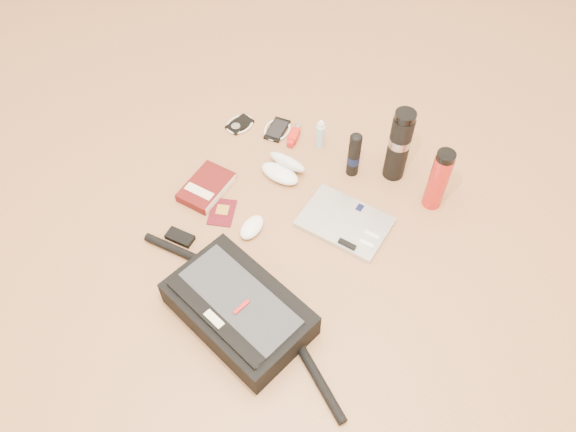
{
  "coord_description": "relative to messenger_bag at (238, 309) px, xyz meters",
  "views": [
    {
      "loc": [
        0.47,
        -0.95,
        1.58
      ],
      "look_at": [
        -0.0,
        0.08,
        0.06
      ],
      "focal_mm": 35.0,
      "sensor_mm": 36.0,
      "label": 1
    }
  ],
  "objects": [
    {
      "name": "ground",
      "position": [
        -0.01,
        0.3,
        -0.06
      ],
      "size": [
        4.0,
        4.0,
        0.0
      ],
      "primitive_type": "plane",
      "color": "#A16D43",
      "rests_on": "ground"
    },
    {
      "name": "messenger_bag",
      "position": [
        0.0,
        0.0,
        0.0
      ],
      "size": [
        0.84,
        0.4,
        0.12
      ],
      "rotation": [
        0.0,
        0.0,
        -0.34
      ],
      "color": "black",
      "rests_on": "ground"
    },
    {
      "name": "laptop",
      "position": [
        0.17,
        0.47,
        -0.05
      ],
      "size": [
        0.32,
        0.24,
        0.03
      ],
      "rotation": [
        0.0,
        0.0,
        -0.12
      ],
      "color": "silver",
      "rests_on": "ground"
    },
    {
      "name": "book",
      "position": [
        -0.34,
        0.4,
        -0.04
      ],
      "size": [
        0.15,
        0.21,
        0.04
      ],
      "rotation": [
        0.0,
        0.0,
        -0.1
      ],
      "color": "#490C0C",
      "rests_on": "ground"
    },
    {
      "name": "passport",
      "position": [
        -0.24,
        0.33,
        -0.05
      ],
      "size": [
        0.12,
        0.14,
        0.01
      ],
      "rotation": [
        0.0,
        0.0,
        0.28
      ],
      "color": "#4D0A13",
      "rests_on": "ground"
    },
    {
      "name": "mouse",
      "position": [
        -0.11,
        0.31,
        -0.04
      ],
      "size": [
        0.07,
        0.12,
        0.04
      ],
      "rotation": [
        0.0,
        0.0,
        -0.09
      ],
      "color": "white",
      "rests_on": "ground"
    },
    {
      "name": "sunglasses_case",
      "position": [
        -0.12,
        0.59,
        -0.02
      ],
      "size": [
        0.17,
        0.15,
        0.09
      ],
      "rotation": [
        0.0,
        0.0,
        -0.17
      ],
      "color": "white",
      "rests_on": "ground"
    },
    {
      "name": "ipod",
      "position": [
        -0.39,
        0.75,
        -0.05
      ],
      "size": [
        0.11,
        0.12,
        0.01
      ],
      "rotation": [
        0.0,
        0.0,
        -0.3
      ],
      "color": "black",
      "rests_on": "ground"
    },
    {
      "name": "phone",
      "position": [
        -0.24,
        0.78,
        -0.05
      ],
      "size": [
        0.1,
        0.13,
        0.01
      ],
      "rotation": [
        0.0,
        0.0,
        0.04
      ],
      "color": "black",
      "rests_on": "ground"
    },
    {
      "name": "inhaler",
      "position": [
        -0.16,
        0.77,
        -0.04
      ],
      "size": [
        0.04,
        0.12,
        0.03
      ],
      "rotation": [
        0.0,
        0.0,
        0.13
      ],
      "color": "red",
      "rests_on": "ground"
    },
    {
      "name": "spray_bottle",
      "position": [
        -0.06,
        0.78,
        0.0
      ],
      "size": [
        0.04,
        0.04,
        0.13
      ],
      "rotation": [
        0.0,
        0.0,
        -0.06
      ],
      "color": "#9BC0D2",
      "rests_on": "ground"
    },
    {
      "name": "aerosol_can",
      "position": [
        0.1,
        0.7,
        0.04
      ],
      "size": [
        0.06,
        0.06,
        0.19
      ],
      "rotation": [
        0.0,
        0.0,
        0.24
      ],
      "color": "black",
      "rests_on": "ground"
    },
    {
      "name": "thermos_black",
      "position": [
        0.24,
        0.76,
        0.1
      ],
      "size": [
        0.08,
        0.08,
        0.3
      ],
      "rotation": [
        0.0,
        0.0,
        -0.03
      ],
      "color": "black",
      "rests_on": "ground"
    },
    {
      "name": "thermos_red",
      "position": [
        0.41,
        0.69,
        0.07
      ],
      "size": [
        0.08,
        0.08,
        0.26
      ],
      "rotation": [
        0.0,
        0.0,
        0.19
      ],
      "color": "red",
      "rests_on": "ground"
    }
  ]
}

